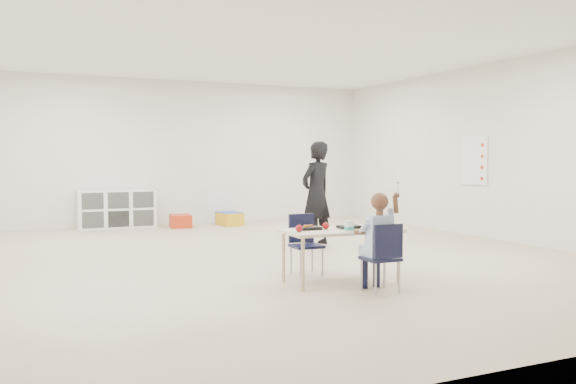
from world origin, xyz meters
name	(u,v)px	position (x,y,z in m)	size (l,w,h in m)	color
room	(265,149)	(0.00, 0.00, 1.40)	(9.00, 9.02, 2.80)	beige
table	(341,255)	(0.10, -1.80, 0.28)	(1.22, 0.64, 0.55)	beige
chair_near	(380,257)	(0.23, -2.33, 0.33)	(0.32, 0.30, 0.66)	black
chair_far	(307,245)	(-0.04, -1.27, 0.33)	(0.32, 0.30, 0.66)	black
child	(380,237)	(0.23, -2.33, 0.52)	(0.44, 0.44, 1.05)	#BAD1FC
lunch_tray_near	(349,227)	(0.21, -1.76, 0.57)	(0.22, 0.16, 0.03)	black
lunch_tray_far	(309,228)	(-0.22, -1.70, 0.57)	(0.22, 0.16, 0.03)	black
milk_carton	(349,226)	(0.10, -1.95, 0.60)	(0.07, 0.07, 0.10)	white
bread_roll	(368,226)	(0.38, -1.88, 0.59)	(0.09, 0.09, 0.07)	tan
apple_near	(326,226)	(-0.05, -1.74, 0.59)	(0.07, 0.07, 0.07)	maroon
apple_far	(299,228)	(-0.40, -1.83, 0.59)	(0.07, 0.07, 0.07)	maroon
cubby_shelf	(117,209)	(-1.20, 4.28, 0.35)	(1.40, 0.40, 0.70)	white
rules_poster	(474,160)	(3.98, 0.60, 1.25)	(0.02, 0.60, 0.80)	white
adult	(316,193)	(1.14, 0.77, 0.77)	(0.56, 0.37, 1.53)	black
bin_red	(180,221)	(-0.11, 3.85, 0.12)	(0.38, 0.49, 0.24)	red
bin_yellow	(230,219)	(0.84, 3.80, 0.12)	(0.37, 0.48, 0.23)	gold
bin_blue	(229,218)	(0.87, 3.95, 0.12)	(0.39, 0.50, 0.24)	blue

